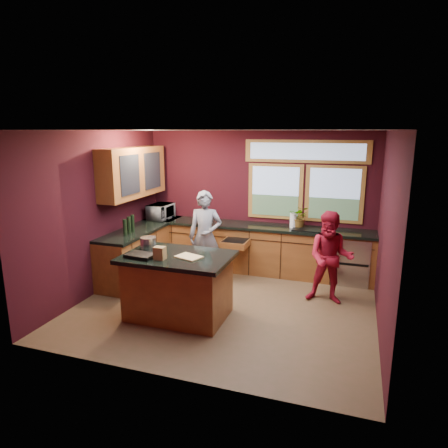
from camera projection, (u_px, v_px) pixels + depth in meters
The scene contains 14 objects.
floor at pixel (226, 305), 6.31m from camera, with size 4.50×4.50×0.00m, color brown.
room_shell at pixel (197, 188), 6.38m from camera, with size 4.52×4.02×2.71m.
back_counter at pixel (263, 249), 7.71m from camera, with size 4.50×0.64×0.93m.
left_counter at pixel (143, 251), 7.59m from camera, with size 0.64×2.30×0.93m.
island at pixel (178, 286), 5.85m from camera, with size 1.55×1.05×0.95m.
person_grey at pixel (205, 236), 7.20m from camera, with size 0.60×0.40×1.66m, color slate.
person_red at pixel (330, 258), 6.26m from camera, with size 0.72×0.56×1.49m, color maroon.
microwave at pixel (161, 212), 8.12m from camera, with size 0.56×0.38×0.31m, color #999999.
potted_plant at pixel (300, 217), 7.40m from camera, with size 0.37×0.32×0.41m, color #999999.
paper_towel at pixel (293, 220), 7.40m from camera, with size 0.12×0.12×0.28m, color white.
cutting_board at pixel (189, 257), 5.63m from camera, with size 0.35×0.25×0.02m, color tan.
stock_pot at pixel (148, 243), 6.03m from camera, with size 0.24×0.24×0.18m, color #BABABF.
paper_bag at pixel (160, 253), 5.54m from camera, with size 0.15×0.12×0.18m, color brown.
black_tray at pixel (141, 255), 5.64m from camera, with size 0.40×0.28×0.05m, color black.
Camera 1 is at (1.83, -5.56, 2.69)m, focal length 32.00 mm.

